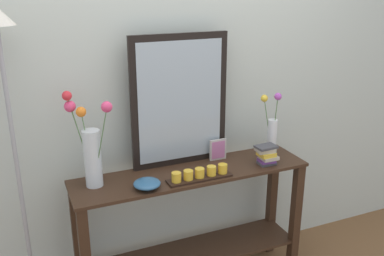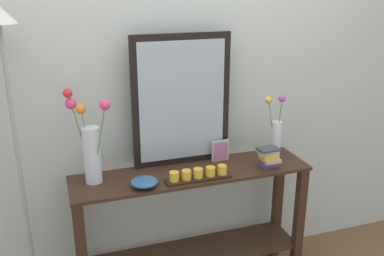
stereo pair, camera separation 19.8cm
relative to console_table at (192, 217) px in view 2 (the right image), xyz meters
name	(u,v)px [view 2 (the right image)]	position (x,y,z in m)	size (l,w,h in m)	color
wall_back	(177,79)	(0.00, 0.30, 0.83)	(6.40, 0.08, 2.70)	beige
console_table	(192,217)	(0.00, 0.00, 0.00)	(1.46, 0.36, 0.84)	#382316
mirror_leaning	(182,101)	(-0.02, 0.15, 0.73)	(0.62, 0.03, 0.81)	black
tall_vase_left	(90,145)	(-0.59, 0.05, 0.55)	(0.24, 0.21, 0.54)	silver
vase_right	(276,133)	(0.58, 0.03, 0.49)	(0.10, 0.12, 0.43)	silver
candle_tray	(199,175)	(0.00, -0.11, 0.35)	(0.39, 0.09, 0.07)	black
picture_frame_small	(220,150)	(0.23, 0.10, 0.39)	(0.12, 0.01, 0.14)	#B7B2AD
decorative_bowl	(144,182)	(-0.32, -0.11, 0.35)	(0.15, 0.15, 0.05)	#2D5B84
book_stack	(269,157)	(0.47, -0.09, 0.39)	(0.14, 0.11, 0.13)	#424247
floor_lamp	(13,120)	(-0.97, 0.09, 0.72)	(0.24, 0.24, 1.84)	#9E9EA3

